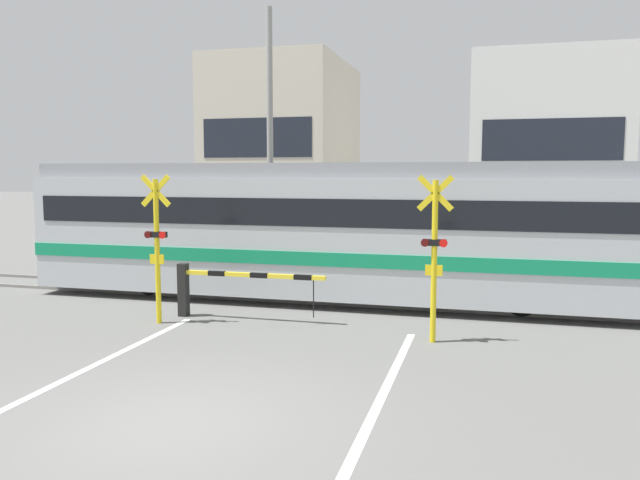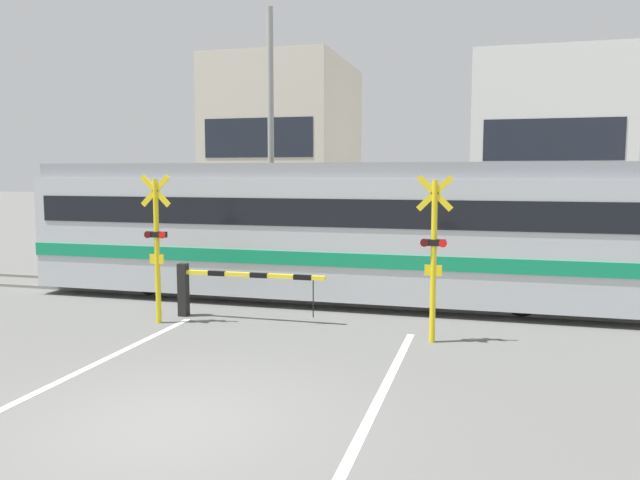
# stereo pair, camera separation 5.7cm
# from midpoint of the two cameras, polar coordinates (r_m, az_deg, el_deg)

# --- Properties ---
(ground_plane) EXTENTS (160.00, 160.00, 0.00)m
(ground_plane) POSITION_cam_midpoint_polar(r_m,az_deg,el_deg) (8.50, -13.42, -16.05)
(ground_plane) COLOR #60605E
(rail_track_near) EXTENTS (50.00, 0.10, 0.08)m
(rail_track_near) POSITION_cam_midpoint_polar(r_m,az_deg,el_deg) (15.19, 0.30, -5.78)
(rail_track_near) COLOR gray
(rail_track_near) RESTS_ON ground_plane
(rail_track_far) EXTENTS (50.00, 0.10, 0.08)m
(rail_track_far) POSITION_cam_midpoint_polar(r_m,az_deg,el_deg) (16.55, 1.59, -4.79)
(rail_track_far) COLOR gray
(rail_track_far) RESTS_ON ground_plane
(road_stripe_left) EXTENTS (0.14, 9.23, 0.01)m
(road_stripe_left) POSITION_cam_midpoint_polar(r_m,az_deg,el_deg) (10.28, -23.97, -12.43)
(road_stripe_left) COLOR white
(road_stripe_left) RESTS_ON ground_plane
(road_stripe_right) EXTENTS (0.14, 9.23, 0.01)m
(road_stripe_right) POSITION_cam_midpoint_polar(r_m,az_deg,el_deg) (8.26, 4.42, -16.53)
(road_stripe_right) COLOR white
(road_stripe_right) RESTS_ON ground_plane
(commuter_train) EXTENTS (15.01, 2.96, 3.42)m
(commuter_train) POSITION_cam_midpoint_polar(r_m,az_deg,el_deg) (15.62, 0.85, 1.18)
(commuter_train) COLOR #B7BCC1
(commuter_train) RESTS_ON ground_plane
(crossing_barrier_near) EXTENTS (3.37, 0.20, 1.18)m
(crossing_barrier_near) POSITION_cam_midpoint_polar(r_m,az_deg,el_deg) (13.88, -9.44, -3.93)
(crossing_barrier_near) COLOR black
(crossing_barrier_near) RESTS_ON ground_plane
(crossing_barrier_far) EXTENTS (3.37, 0.20, 1.18)m
(crossing_barrier_far) POSITION_cam_midpoint_polar(r_m,az_deg,el_deg) (18.64, 9.20, -1.34)
(crossing_barrier_far) COLOR black
(crossing_barrier_far) RESTS_ON ground_plane
(crossing_signal_left) EXTENTS (0.68, 0.15, 3.15)m
(crossing_signal_left) POSITION_cam_midpoint_polar(r_m,az_deg,el_deg) (13.54, -14.58, -0.17)
(crossing_signal_left) COLOR yellow
(crossing_signal_left) RESTS_ON ground_plane
(crossing_signal_right) EXTENTS (0.68, 0.15, 3.15)m
(crossing_signal_right) POSITION_cam_midpoint_polar(r_m,az_deg,el_deg) (11.79, 10.49, -1.00)
(crossing_signal_right) COLOR yellow
(crossing_signal_right) RESTS_ON ground_plane
(pedestrian) EXTENTS (0.38, 0.22, 1.56)m
(pedestrian) POSITION_cam_midpoint_polar(r_m,az_deg,el_deg) (20.63, 6.78, -0.26)
(pedestrian) COLOR #23232D
(pedestrian) RESTS_ON ground_plane
(building_left_of_street) EXTENTS (5.98, 7.94, 8.56)m
(building_left_of_street) POSITION_cam_midpoint_polar(r_m,az_deg,el_deg) (31.41, -3.04, 8.17)
(building_left_of_street) COLOR beige
(building_left_of_street) RESTS_ON ground_plane
(building_right_of_street) EXTENTS (6.18, 7.94, 8.11)m
(building_right_of_street) POSITION_cam_midpoint_polar(r_m,az_deg,el_deg) (29.90, 19.84, 7.48)
(building_right_of_street) COLOR white
(building_right_of_street) RESTS_ON ground_plane
(utility_pole_streetside) EXTENTS (0.22, 0.22, 8.86)m
(utility_pole_streetside) POSITION_cam_midpoint_polar(r_m,az_deg,el_deg) (22.21, -4.44, 9.36)
(utility_pole_streetside) COLOR gray
(utility_pole_streetside) RESTS_ON ground_plane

